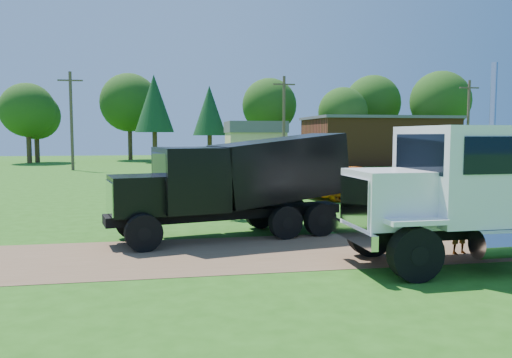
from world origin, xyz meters
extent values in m
plane|color=#265A13|center=(0.00, 0.00, 0.00)|extent=(140.00, 140.00, 0.00)
cube|color=brown|center=(0.00, 0.00, 0.01)|extent=(120.00, 4.20, 0.01)
cube|color=black|center=(3.08, -2.01, 0.88)|extent=(8.32, 1.22, 0.33)
cylinder|color=black|center=(-0.10, -3.26, 0.61)|extent=(1.22, 0.41, 1.22)
cylinder|color=black|center=(-0.10, -3.26, 0.61)|extent=(0.43, 0.42, 0.43)
cylinder|color=black|center=(-0.15, -0.89, 0.61)|extent=(1.22, 0.41, 1.22)
cylinder|color=black|center=(-0.15, -0.89, 0.61)|extent=(0.43, 0.42, 0.43)
cube|color=white|center=(-0.07, -2.07, 1.71)|extent=(2.03, 1.92, 1.33)
cube|color=silver|center=(-1.07, -2.09, 1.66)|extent=(0.12, 1.66, 1.11)
cube|color=silver|center=(-1.12, -2.09, 0.88)|extent=(0.22, 2.55, 0.33)
cube|color=white|center=(1.70, -2.04, 2.27)|extent=(2.38, 2.70, 2.32)
cube|color=black|center=(0.56, -2.06, 2.77)|extent=(0.10, 2.21, 0.94)
cube|color=black|center=(1.72, -3.38, 2.77)|extent=(1.66, 0.08, 0.83)
cube|color=black|center=(1.67, -0.70, 2.77)|extent=(1.66, 0.08, 0.83)
cube|color=white|center=(-0.10, -3.26, 1.33)|extent=(1.34, 0.52, 0.11)
cube|color=white|center=(-0.15, -0.89, 1.33)|extent=(1.34, 0.52, 0.11)
cylinder|color=silver|center=(2.11, -3.30, 0.77)|extent=(1.56, 0.69, 0.66)
cylinder|color=silver|center=(2.96, -1.40, 2.54)|extent=(0.16, 0.16, 5.09)
cube|color=black|center=(-3.55, 2.26, 0.76)|extent=(7.60, 2.59, 0.28)
cylinder|color=black|center=(-6.11, 0.66, 0.52)|extent=(1.09, 0.55, 1.04)
cylinder|color=black|center=(-6.11, 0.66, 0.52)|extent=(0.43, 0.42, 0.36)
cylinder|color=black|center=(-6.54, 2.60, 0.52)|extent=(1.09, 0.55, 1.04)
cylinder|color=black|center=(-6.54, 2.60, 0.52)|extent=(0.43, 0.42, 0.36)
cylinder|color=black|center=(-1.86, 1.62, 0.52)|extent=(1.09, 0.55, 1.04)
cylinder|color=black|center=(-1.86, 1.62, 0.52)|extent=(0.43, 0.42, 0.36)
cylinder|color=black|center=(-2.29, 3.56, 0.52)|extent=(1.09, 0.55, 1.04)
cylinder|color=black|center=(-2.29, 3.56, 0.52)|extent=(0.43, 0.42, 0.36)
cylinder|color=black|center=(-0.66, 1.89, 0.52)|extent=(1.09, 0.55, 1.04)
cylinder|color=black|center=(-0.66, 1.89, 0.52)|extent=(0.43, 0.42, 0.36)
cylinder|color=black|center=(-1.09, 3.83, 0.52)|extent=(1.09, 0.55, 1.04)
cylinder|color=black|center=(-1.09, 3.83, 0.52)|extent=(0.43, 0.42, 0.36)
cube|color=black|center=(-6.23, 1.65, 1.47)|extent=(2.02, 1.95, 1.14)
cube|color=silver|center=(-7.06, 1.47, 1.42)|extent=(0.39, 1.40, 0.95)
cube|color=black|center=(-4.75, 1.99, 1.89)|extent=(2.35, 2.63, 1.89)
cube|color=black|center=(-5.66, 1.78, 2.32)|extent=(0.46, 1.86, 0.76)
cube|color=black|center=(-1.89, 2.63, 2.13)|extent=(4.55, 3.13, 2.30)
imported|color=#E1610A|center=(4.26, 11.11, 0.81)|extent=(6.30, 4.11, 1.61)
cube|color=#352010|center=(6.56, 4.52, 0.95)|extent=(7.53, 3.31, 0.16)
cube|color=black|center=(6.56, 4.52, 0.73)|extent=(7.33, 2.06, 0.23)
cylinder|color=black|center=(4.47, 3.21, 0.45)|extent=(0.94, 0.41, 0.91)
cylinder|color=black|center=(4.17, 5.10, 0.45)|extent=(0.94, 0.41, 0.91)
cylinder|color=black|center=(8.65, 5.82, 0.45)|extent=(0.94, 0.41, 0.91)
cube|color=black|center=(3.06, 3.95, 1.41)|extent=(0.13, 0.13, 0.91)
imported|color=#999999|center=(2.32, -1.13, 0.77)|extent=(0.63, 0.48, 1.54)
imported|color=#999999|center=(-3.05, 5.61, 1.00)|extent=(1.04, 0.84, 2.00)
cube|color=brown|center=(18.00, 40.00, 2.50)|extent=(15.00, 10.00, 5.00)
cube|color=#545459|center=(18.00, 40.00, 5.15)|extent=(15.40, 10.40, 0.30)
cube|color=tan|center=(4.00, 40.00, 1.80)|extent=(6.00, 5.00, 3.60)
cube|color=#545459|center=(4.00, 40.00, 4.10)|extent=(6.20, 5.40, 1.20)
cylinder|color=#443327|center=(-14.00, 35.00, 4.50)|extent=(0.28, 0.28, 9.00)
cube|color=#443327|center=(-14.00, 35.00, 8.20)|extent=(2.20, 0.14, 0.14)
cylinder|color=#443327|center=(6.00, 35.00, 4.50)|extent=(0.28, 0.28, 9.00)
cube|color=#443327|center=(6.00, 35.00, 8.20)|extent=(2.20, 0.14, 0.14)
cylinder|color=#443327|center=(26.00, 35.00, 4.50)|extent=(0.28, 0.28, 9.00)
cube|color=#443327|center=(26.00, 35.00, 8.20)|extent=(2.20, 0.14, 0.14)
cylinder|color=#362516|center=(-20.65, 49.89, 1.49)|extent=(0.56, 0.56, 2.98)
sphere|color=#1D4611|center=(-20.65, 49.89, 5.54)|extent=(5.63, 5.63, 5.63)
cylinder|color=#362516|center=(-10.16, 54.39, 2.02)|extent=(0.56, 0.56, 4.03)
sphere|color=#1D4611|center=(-10.16, 54.39, 7.49)|extent=(7.60, 7.60, 7.60)
cylinder|color=#362516|center=(-0.23, 48.12, 1.63)|extent=(0.56, 0.56, 3.26)
cone|color=black|center=(-0.23, 48.12, 6.23)|extent=(4.09, 4.09, 6.05)
cylinder|color=#362516|center=(8.21, 52.90, 1.94)|extent=(0.56, 0.56, 3.88)
sphere|color=#1D4611|center=(8.21, 52.90, 7.20)|extent=(7.32, 7.32, 7.32)
cylinder|color=#362516|center=(16.92, 48.31, 1.67)|extent=(0.56, 0.56, 3.35)
sphere|color=#1D4611|center=(16.92, 48.31, 6.22)|extent=(6.31, 6.31, 6.31)
cylinder|color=#362516|center=(29.79, 47.14, 2.07)|extent=(0.56, 0.56, 4.13)
sphere|color=#1D4611|center=(29.79, 47.14, 7.67)|extent=(7.79, 7.79, 7.79)
cylinder|color=#362516|center=(-6.82, 47.46, 1.82)|extent=(0.56, 0.56, 3.65)
cone|color=black|center=(-6.82, 47.46, 6.98)|extent=(4.58, 4.58, 6.77)
cylinder|color=#362516|center=(23.29, 53.73, 2.08)|extent=(0.56, 0.56, 4.17)
sphere|color=#1D4611|center=(23.29, 53.73, 7.74)|extent=(7.86, 7.86, 7.86)
cylinder|color=#362516|center=(-21.16, 48.39, 1.65)|extent=(0.56, 0.56, 3.30)
sphere|color=#1D4611|center=(-21.16, 48.39, 6.12)|extent=(6.21, 6.21, 6.21)
camera|label=1|loc=(-5.44, -13.22, 3.20)|focal=35.00mm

